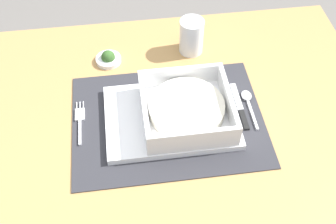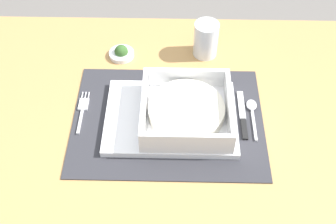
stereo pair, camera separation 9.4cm
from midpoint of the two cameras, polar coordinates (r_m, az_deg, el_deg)
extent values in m
cube|color=#B2844C|center=(0.99, -2.53, -0.84)|extent=(0.99, 0.70, 0.03)
cube|color=olive|center=(1.51, -20.33, -2.40)|extent=(0.05, 0.05, 0.69)
cube|color=olive|center=(1.53, 13.46, 1.02)|extent=(0.05, 0.05, 0.69)
cube|color=#2D2D33|center=(0.96, -2.79, -1.26)|extent=(0.43, 0.32, 0.00)
cube|color=white|center=(0.96, -2.47, -0.85)|extent=(0.29, 0.21, 0.02)
cube|color=white|center=(0.94, -0.36, -0.42)|extent=(0.20, 0.20, 0.01)
cube|color=white|center=(0.92, -6.12, 0.15)|extent=(0.01, 0.20, 0.05)
cube|color=white|center=(0.93, 5.29, 1.31)|extent=(0.01, 0.20, 0.05)
cube|color=white|center=(0.86, 0.43, -3.89)|extent=(0.18, 0.01, 0.05)
cube|color=white|center=(0.98, -1.07, 4.79)|extent=(0.18, 0.01, 0.05)
cylinder|color=silver|center=(0.93, -0.37, 0.30)|extent=(0.17, 0.17, 0.03)
cube|color=silver|center=(0.96, -14.50, -2.86)|extent=(0.01, 0.07, 0.00)
cube|color=silver|center=(1.00, -14.41, -0.50)|extent=(0.02, 0.04, 0.00)
cylinder|color=silver|center=(1.02, -14.79, 0.65)|extent=(0.00, 0.02, 0.00)
cylinder|color=silver|center=(1.02, -14.37, 0.69)|extent=(0.00, 0.02, 0.00)
cylinder|color=silver|center=(1.01, -13.94, 0.74)|extent=(0.00, 0.02, 0.00)
cube|color=silver|center=(0.98, 8.63, -0.59)|extent=(0.01, 0.09, 0.00)
ellipsoid|color=silver|center=(1.01, 7.89, 2.06)|extent=(0.02, 0.03, 0.01)
cube|color=black|center=(0.96, 7.45, -1.21)|extent=(0.01, 0.06, 0.01)
cube|color=silver|center=(1.01, 6.58, 1.90)|extent=(0.01, 0.08, 0.00)
cylinder|color=white|center=(1.10, 0.69, 10.02)|extent=(0.06, 0.06, 0.09)
cylinder|color=#338C3F|center=(1.10, 0.68, 9.52)|extent=(0.05, 0.05, 0.06)
cylinder|color=white|center=(1.11, -10.43, 6.80)|extent=(0.06, 0.06, 0.01)
sphere|color=#335926|center=(1.10, -10.49, 7.14)|extent=(0.04, 0.04, 0.04)
camera|label=1|loc=(0.05, -92.87, -3.41)|focal=45.37mm
camera|label=2|loc=(0.05, 87.13, 3.41)|focal=45.37mm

